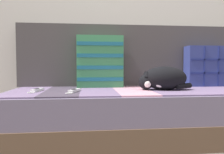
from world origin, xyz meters
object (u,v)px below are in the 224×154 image
Objects in this scene: couch at (146,112)px; game_remote_near at (74,91)px; game_remote_far at (37,90)px; throw_pillow_striped at (100,62)px; sleeping_cat at (162,79)px; throw_pillow_quilted at (207,66)px.

game_remote_near reaches higher than couch.
game_remote_near and game_remote_far have the same top height.
couch is 10.86× the size of game_remote_near.
throw_pillow_striped is 0.55m from sleeping_cat.
sleeping_cat is 2.05× the size of game_remote_near.
sleeping_cat is at bearing 0.62° from game_remote_far.
sleeping_cat reaches higher than couch.
couch is at bearing 143.80° from sleeping_cat.
game_remote_near is 0.99× the size of game_remote_far.
couch is 0.85m from game_remote_far.
throw_pillow_striped reaches higher than game_remote_far.
game_remote_near is at bearing -163.69° from throw_pillow_quilted.
throw_pillow_quilted is at bearing 16.31° from game_remote_near.
throw_pillow_striped reaches higher than throw_pillow_quilted.
throw_pillow_quilted reaches higher than game_remote_near.
couch is 0.30m from sleeping_cat.
throw_pillow_quilted is at bearing 17.76° from couch.
throw_pillow_quilted is 1.24m from game_remote_near.
game_remote_far is (-0.82, -0.09, 0.19)m from couch.
couch is at bearing -28.91° from throw_pillow_striped.
throw_pillow_striped is (-0.36, 0.20, 0.41)m from couch.
game_remote_far is at bearing -179.38° from sleeping_cat.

